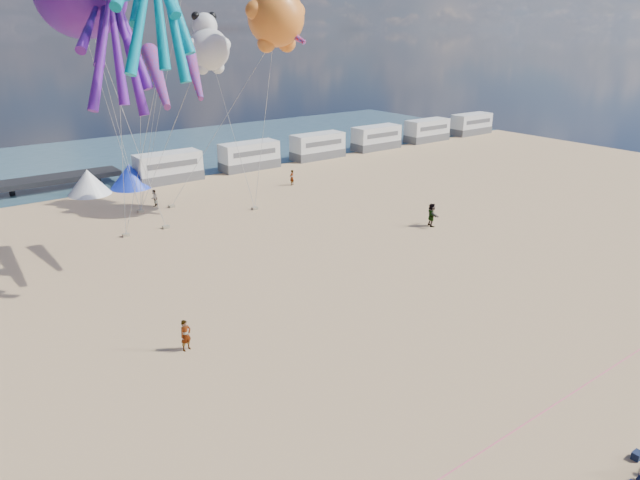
{
  "coord_description": "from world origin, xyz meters",
  "views": [
    {
      "loc": [
        -15.74,
        -15.12,
        14.76
      ],
      "look_at": [
        0.01,
        6.0,
        5.0
      ],
      "focal_mm": 32.0,
      "sensor_mm": 36.0,
      "label": 1
    }
  ],
  "objects_px": {
    "tent_blue": "(130,176)",
    "windsock_left": "(158,77)",
    "sandbag_b": "(166,227)",
    "beachgoer_4": "(432,215)",
    "cooler_navy": "(637,455)",
    "sandbag_e": "(141,211)",
    "motorhome_0": "(168,167)",
    "sandbag_a": "(126,235)",
    "kite_teddy_orange": "(276,17)",
    "motorhome_3": "(376,138)",
    "sandbag_d": "(172,206)",
    "motorhome_1": "(249,156)",
    "standing_person": "(186,335)",
    "tent_white": "(88,182)",
    "motorhome_5": "(471,124)",
    "motorhome_4": "(427,130)",
    "sandbag_c": "(255,208)",
    "windsock_mid": "(280,28)",
    "kite_panda": "(209,49)",
    "beachgoer_5": "(292,178)",
    "beachgoer_1": "(154,198)",
    "motorhome_2": "(318,146)",
    "windsock_right": "(194,73)"
  },
  "relations": [
    {
      "from": "cooler_navy",
      "to": "sandbag_b",
      "type": "height_order",
      "value": "cooler_navy"
    },
    {
      "from": "standing_person",
      "to": "windsock_right",
      "type": "relative_size",
      "value": 0.29
    },
    {
      "from": "beachgoer_1",
      "to": "sandbag_d",
      "type": "bearing_deg",
      "value": 91.86
    },
    {
      "from": "cooler_navy",
      "to": "beachgoer_1",
      "type": "relative_size",
      "value": 0.25
    },
    {
      "from": "motorhome_0",
      "to": "sandbag_a",
      "type": "bearing_deg",
      "value": -123.97
    },
    {
      "from": "beachgoer_4",
      "to": "sandbag_b",
      "type": "bearing_deg",
      "value": 79.3
    },
    {
      "from": "motorhome_4",
      "to": "windsock_left",
      "type": "distance_m",
      "value": 51.91
    },
    {
      "from": "beachgoer_4",
      "to": "sandbag_e",
      "type": "xyz_separation_m",
      "value": [
        -17.31,
        17.4,
        -0.83
      ]
    },
    {
      "from": "sandbag_b",
      "to": "motorhome_0",
      "type": "bearing_deg",
      "value": 66.09
    },
    {
      "from": "motorhome_0",
      "to": "motorhome_5",
      "type": "xyz_separation_m",
      "value": [
        47.5,
        0.0,
        0.0
      ]
    },
    {
      "from": "motorhome_5",
      "to": "windsock_mid",
      "type": "bearing_deg",
      "value": -161.03
    },
    {
      "from": "sandbag_c",
      "to": "kite_panda",
      "type": "relative_size",
      "value": 0.09
    },
    {
      "from": "sandbag_b",
      "to": "beachgoer_4",
      "type": "bearing_deg",
      "value": -35.1
    },
    {
      "from": "beachgoer_4",
      "to": "sandbag_d",
      "type": "height_order",
      "value": "beachgoer_4"
    },
    {
      "from": "tent_blue",
      "to": "sandbag_e",
      "type": "height_order",
      "value": "tent_blue"
    },
    {
      "from": "motorhome_4",
      "to": "sandbag_b",
      "type": "height_order",
      "value": "motorhome_4"
    },
    {
      "from": "sandbag_c",
      "to": "windsock_mid",
      "type": "height_order",
      "value": "windsock_mid"
    },
    {
      "from": "motorhome_2",
      "to": "windsock_right",
      "type": "distance_m",
      "value": 34.32
    },
    {
      "from": "kite_teddy_orange",
      "to": "sandbag_e",
      "type": "bearing_deg",
      "value": 135.39
    },
    {
      "from": "motorhome_1",
      "to": "tent_white",
      "type": "relative_size",
      "value": 1.65
    },
    {
      "from": "standing_person",
      "to": "sandbag_e",
      "type": "height_order",
      "value": "standing_person"
    },
    {
      "from": "motorhome_4",
      "to": "windsock_left",
      "type": "height_order",
      "value": "windsock_left"
    },
    {
      "from": "motorhome_1",
      "to": "motorhome_3",
      "type": "bearing_deg",
      "value": 0.0
    },
    {
      "from": "tent_white",
      "to": "tent_blue",
      "type": "xyz_separation_m",
      "value": [
        4.0,
        0.0,
        0.0
      ]
    },
    {
      "from": "cooler_navy",
      "to": "sandbag_e",
      "type": "xyz_separation_m",
      "value": [
        -3.77,
        40.12,
        -0.04
      ]
    },
    {
      "from": "sandbag_e",
      "to": "windsock_right",
      "type": "distance_m",
      "value": 17.36
    },
    {
      "from": "cooler_navy",
      "to": "sandbag_e",
      "type": "bearing_deg",
      "value": 95.36
    },
    {
      "from": "tent_blue",
      "to": "windsock_left",
      "type": "distance_m",
      "value": 23.89
    },
    {
      "from": "kite_panda",
      "to": "windsock_left",
      "type": "bearing_deg",
      "value": -123.95
    },
    {
      "from": "motorhome_4",
      "to": "sandbag_c",
      "type": "relative_size",
      "value": 13.2
    },
    {
      "from": "beachgoer_5",
      "to": "kite_panda",
      "type": "xyz_separation_m",
      "value": [
        -8.75,
        -1.05,
        12.42
      ]
    },
    {
      "from": "motorhome_4",
      "to": "windsock_right",
      "type": "xyz_separation_m",
      "value": [
        -44.0,
        -20.92,
        10.72
      ]
    },
    {
      "from": "sandbag_d",
      "to": "tent_white",
      "type": "bearing_deg",
      "value": 117.46
    },
    {
      "from": "sandbag_a",
      "to": "windsock_left",
      "type": "bearing_deg",
      "value": -82.58
    },
    {
      "from": "motorhome_3",
      "to": "motorhome_5",
      "type": "height_order",
      "value": "same"
    },
    {
      "from": "sandbag_c",
      "to": "windsock_mid",
      "type": "distance_m",
      "value": 14.99
    },
    {
      "from": "motorhome_0",
      "to": "motorhome_5",
      "type": "relative_size",
      "value": 1.0
    },
    {
      "from": "kite_teddy_orange",
      "to": "motorhome_3",
      "type": "bearing_deg",
      "value": 18.9
    },
    {
      "from": "cooler_navy",
      "to": "beachgoer_4",
      "type": "relative_size",
      "value": 0.2
    },
    {
      "from": "sandbag_d",
      "to": "kite_teddy_orange",
      "type": "distance_m",
      "value": 18.28
    },
    {
      "from": "motorhome_5",
      "to": "kite_panda",
      "type": "xyz_separation_m",
      "value": [
        -46.91,
        -9.74,
        11.7
      ]
    },
    {
      "from": "motorhome_1",
      "to": "sandbag_c",
      "type": "distance_m",
      "value": 15.6
    },
    {
      "from": "motorhome_0",
      "to": "beachgoer_1",
      "type": "relative_size",
      "value": 4.42
    },
    {
      "from": "standing_person",
      "to": "kite_panda",
      "type": "bearing_deg",
      "value": 48.07
    },
    {
      "from": "beachgoer_4",
      "to": "windsock_left",
      "type": "relative_size",
      "value": 0.24
    },
    {
      "from": "beachgoer_1",
      "to": "beachgoer_4",
      "type": "bearing_deg",
      "value": 92.84
    },
    {
      "from": "motorhome_1",
      "to": "kite_teddy_orange",
      "type": "relative_size",
      "value": 0.86
    },
    {
      "from": "motorhome_0",
      "to": "sandbag_a",
      "type": "relative_size",
      "value": 13.2
    },
    {
      "from": "motorhome_3",
      "to": "motorhome_4",
      "type": "xyz_separation_m",
      "value": [
        9.5,
        0.0,
        0.0
      ]
    },
    {
      "from": "kite_teddy_orange",
      "to": "windsock_left",
      "type": "bearing_deg",
      "value": -166.7
    }
  ]
}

